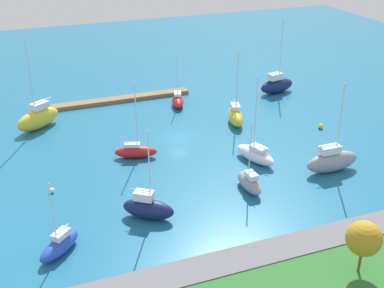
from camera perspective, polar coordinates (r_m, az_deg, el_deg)
water at (r=74.91m, az=-1.55°, el=0.70°), size 160.00×160.00×0.00m
pier_dock at (r=89.34m, az=-8.41°, el=4.90°), size 25.83×2.01×0.65m
breakwater at (r=51.51m, az=9.95°, el=-11.82°), size 62.39×3.51×1.25m
park_tree_center at (r=47.99m, az=18.62°, el=-9.97°), size 3.20×3.20×5.21m
sailboat_gray_lone_south at (r=61.60m, az=6.42°, el=-4.27°), size 1.78×5.10×8.66m
sailboat_red_west_end at (r=69.20m, az=-6.31°, el=-0.80°), size 5.92×3.36×10.76m
sailboat_yellow_by_breakwater at (r=79.45m, az=4.88°, el=3.15°), size 3.69×6.46×11.76m
sailboat_navy_near_pier at (r=93.44m, az=9.41°, el=6.53°), size 7.25×3.65×13.28m
sailboat_white_along_channel at (r=68.28m, az=7.07°, el=-1.13°), size 4.06×6.88×11.77m
sailboat_blue_far_south at (r=52.81m, az=-14.56°, el=-10.85°), size 5.12×4.93×8.13m
sailboat_gray_mid_basin at (r=67.51m, az=15.35°, el=-1.79°), size 7.40×2.18×11.88m
sailboat_red_off_beacon at (r=86.42m, az=-1.60°, el=4.90°), size 3.35×5.71×8.69m
sailboat_yellow_east_end at (r=80.86m, az=-16.78°, el=2.81°), size 7.64×6.32×13.88m
sailboat_navy_inner_mooring at (r=56.22m, az=-4.93°, el=-7.09°), size 5.91×5.09×10.49m
mooring_buoy_white at (r=63.28m, az=-15.37°, el=-5.01°), size 0.64×0.64×0.64m
mooring_buoy_yellow at (r=80.18m, az=14.15°, el=1.93°), size 0.76×0.76×0.76m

